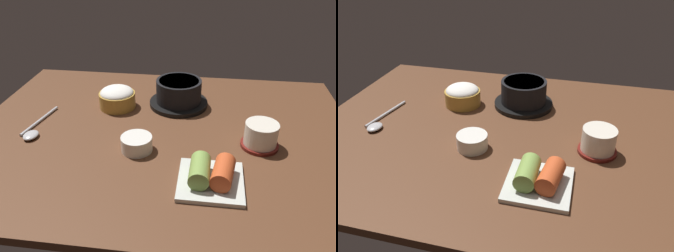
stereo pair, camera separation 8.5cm
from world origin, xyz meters
The scene contains 7 objects.
dining_table centered at (0.00, 0.00, 1.00)cm, with size 100.00×76.00×2.00cm, color #56331E.
stone_pot centered at (2.84, 15.77, 5.79)cm, with size 17.14×17.14×7.84cm.
rice_bowl centered at (-14.77, 12.17, 5.15)cm, with size 10.48×10.48×6.30cm.
tea_cup_with_saucer centered at (24.52, -3.58, 5.14)cm, with size 9.12×9.12×6.26cm.
banchan_cup_center centered at (-4.54, -9.02, 3.95)cm, with size 7.43×7.43×3.64cm.
kimchi_plate centered at (13.13, -18.96, 4.13)cm, with size 13.51×13.51×5.26cm.
spoon centered at (-32.59, -4.61, 2.62)cm, with size 5.01×18.19×1.35cm.
Camera 2 is at (19.83, -72.66, 48.22)cm, focal length 36.32 mm.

